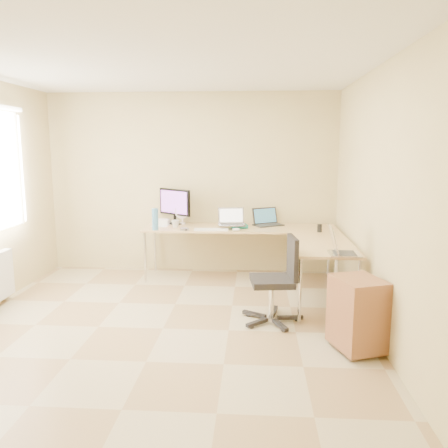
# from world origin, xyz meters

# --- Properties ---
(floor) EXTENTS (4.50, 4.50, 0.00)m
(floor) POSITION_xyz_m (0.00, 0.00, 0.00)
(floor) COLOR tan
(floor) RESTS_ON ground
(ceiling) EXTENTS (4.50, 4.50, 0.00)m
(ceiling) POSITION_xyz_m (0.00, 0.00, 2.60)
(ceiling) COLOR white
(ceiling) RESTS_ON ground
(wall_back) EXTENTS (4.50, 0.00, 4.50)m
(wall_back) POSITION_xyz_m (0.00, 2.25, 1.30)
(wall_back) COLOR #CDBC80
(wall_back) RESTS_ON ground
(wall_front) EXTENTS (4.50, 0.00, 4.50)m
(wall_front) POSITION_xyz_m (0.00, -2.25, 1.30)
(wall_front) COLOR #CDBC80
(wall_front) RESTS_ON ground
(wall_right) EXTENTS (0.00, 4.50, 4.50)m
(wall_right) POSITION_xyz_m (2.10, 0.00, 1.30)
(wall_right) COLOR #CDBC80
(wall_right) RESTS_ON ground
(desk_main) EXTENTS (2.65, 0.70, 0.73)m
(desk_main) POSITION_xyz_m (0.72, 1.85, 0.36)
(desk_main) COLOR tan
(desk_main) RESTS_ON ground
(desk_return) EXTENTS (0.70, 1.30, 0.73)m
(desk_return) POSITION_xyz_m (1.70, 0.85, 0.36)
(desk_return) COLOR tan
(desk_return) RESTS_ON ground
(monitor) EXTENTS (0.59, 0.51, 0.51)m
(monitor) POSITION_xyz_m (-0.22, 2.05, 0.98)
(monitor) COLOR black
(monitor) RESTS_ON desk_main
(book_stack) EXTENTS (0.27, 0.32, 0.05)m
(book_stack) POSITION_xyz_m (0.70, 1.85, 0.75)
(book_stack) COLOR #167866
(book_stack) RESTS_ON desk_main
(laptop_center) EXTENTS (0.40, 0.33, 0.23)m
(laptop_center) POSITION_xyz_m (0.61, 1.73, 0.89)
(laptop_center) COLOR #ADADC4
(laptop_center) RESTS_ON desk_main
(laptop_black) EXTENTS (0.49, 0.45, 0.25)m
(laptop_black) POSITION_xyz_m (1.12, 2.00, 0.85)
(laptop_black) COLOR #262626
(laptop_black) RESTS_ON desk_main
(keyboard) EXTENTS (0.46, 0.15, 0.02)m
(keyboard) POSITION_xyz_m (0.35, 1.57, 0.74)
(keyboard) COLOR white
(keyboard) RESTS_ON desk_main
(mouse) EXTENTS (0.13, 0.11, 0.04)m
(mouse) POSITION_xyz_m (0.68, 1.55, 0.75)
(mouse) COLOR white
(mouse) RESTS_ON desk_main
(mug) EXTENTS (0.12, 0.12, 0.10)m
(mug) POSITION_xyz_m (-0.17, 1.76, 0.78)
(mug) COLOR silver
(mug) RESTS_ON desk_main
(cd_stack) EXTENTS (0.14, 0.14, 0.03)m
(cd_stack) POSITION_xyz_m (-0.01, 1.55, 0.74)
(cd_stack) COLOR #A5A8C3
(cd_stack) RESTS_ON desk_main
(water_bottle) EXTENTS (0.09, 0.09, 0.29)m
(water_bottle) POSITION_xyz_m (-0.40, 1.55, 0.88)
(water_bottle) COLOR teal
(water_bottle) RESTS_ON desk_main
(papers) EXTENTS (0.25, 0.34, 0.01)m
(papers) POSITION_xyz_m (-0.40, 1.94, 0.73)
(papers) COLOR silver
(papers) RESTS_ON desk_main
(white_box) EXTENTS (0.22, 0.17, 0.07)m
(white_box) POSITION_xyz_m (-0.40, 2.00, 0.77)
(white_box) COLOR white
(white_box) RESTS_ON desk_main
(desk_fan) EXTENTS (0.21, 0.21, 0.26)m
(desk_fan) POSITION_xyz_m (-0.11, 2.05, 0.86)
(desk_fan) COLOR white
(desk_fan) RESTS_ON desk_main
(black_cup) EXTENTS (0.07, 0.07, 0.10)m
(black_cup) POSITION_xyz_m (1.77, 1.55, 0.78)
(black_cup) COLOR black
(black_cup) RESTS_ON desk_main
(laptop_return) EXTENTS (0.37, 0.30, 0.25)m
(laptop_return) POSITION_xyz_m (1.85, 0.31, 0.85)
(laptop_return) COLOR silver
(laptop_return) RESTS_ON desk_return
(office_chair) EXTENTS (0.62, 0.62, 0.93)m
(office_chair) POSITION_xyz_m (1.11, 0.27, 0.50)
(office_chair) COLOR black
(office_chair) RESTS_ON ground
(cabinet) EXTENTS (0.51, 0.56, 0.64)m
(cabinet) POSITION_xyz_m (1.85, -0.38, 0.36)
(cabinet) COLOR #9C5F40
(cabinet) RESTS_ON ground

